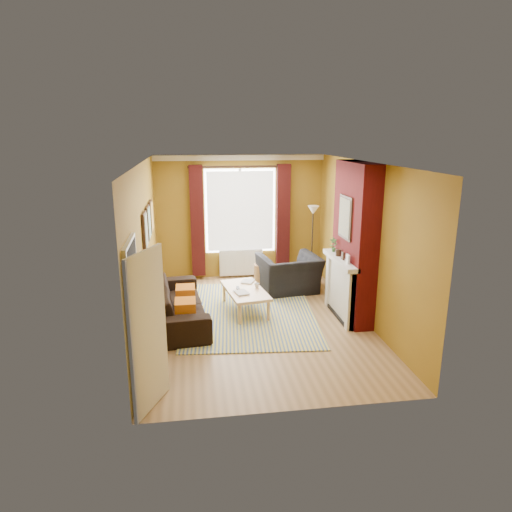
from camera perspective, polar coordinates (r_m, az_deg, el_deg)
The scene contains 12 objects.
ground at distance 8.26m, azimuth 0.26°, elevation -8.17°, with size 5.50×5.50×0.00m, color olive.
room_walls at distance 8.19m, azimuth 4.40°, elevation 1.80°, with size 3.82×5.54×2.83m.
striped_rug at distance 8.65m, azimuth -0.87°, elevation -7.00°, with size 2.66×3.50×0.02m.
sofa at distance 8.28m, azimuth -9.81°, elevation -5.81°, with size 2.34×0.91×0.68m, color black.
armchair at distance 9.66m, azimuth 4.14°, elevation -2.23°, with size 1.20×1.05×0.78m, color black.
coffee_table at distance 8.58m, azimuth -1.38°, elevation -4.45°, with size 0.85×1.41×0.44m.
wicker_stool at distance 9.95m, azimuth 0.92°, elevation -2.47°, with size 0.50×0.50×0.52m.
floor_lamp at distance 10.18m, azimuth 7.12°, elevation 4.22°, with size 0.33×0.33×1.72m.
book_a at distance 8.30m, azimuth -2.53°, elevation -4.70°, with size 0.22×0.30×0.03m, color #999999.
book_b at distance 8.99m, azimuth -1.69°, elevation -3.13°, with size 0.22×0.30×0.02m, color #999999.
mug at distance 8.62m, azimuth 0.11°, elevation -3.71°, with size 0.10×0.10×0.09m, color #999999.
tv_remote at distance 8.59m, azimuth -2.28°, elevation -4.02°, with size 0.06×0.17×0.02m.
Camera 1 is at (-1.14, -7.50, 3.28)m, focal length 32.00 mm.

